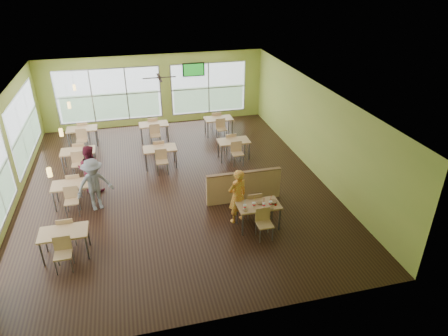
{
  "coord_description": "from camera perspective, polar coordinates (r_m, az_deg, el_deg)",
  "views": [
    {
      "loc": [
        -1.24,
        -11.93,
        6.83
      ],
      "look_at": [
        1.47,
        -1.13,
        1.03
      ],
      "focal_mm": 32.0,
      "sensor_mm": 36.0,
      "label": 1
    }
  ],
  "objects": [
    {
      "name": "room",
      "position": [
        13.09,
        -7.46,
        3.73
      ],
      "size": [
        12.0,
        12.04,
        3.2
      ],
      "color": "black",
      "rests_on": "ground"
    },
    {
      "name": "window_bays",
      "position": [
        16.0,
        -18.37,
        6.54
      ],
      "size": [
        9.24,
        10.24,
        2.38
      ],
      "color": "white",
      "rests_on": "room"
    },
    {
      "name": "main_table",
      "position": [
        11.34,
        4.95,
        -5.72
      ],
      "size": [
        1.22,
        1.52,
        0.87
      ],
      "color": "tan",
      "rests_on": "floor"
    },
    {
      "name": "half_wall_divider",
      "position": [
        12.57,
        2.84,
        -2.62
      ],
      "size": [
        2.4,
        0.14,
        1.04
      ],
      "color": "tan",
      "rests_on": "floor"
    },
    {
      "name": "dining_tables",
      "position": [
        14.99,
        -12.06,
        2.45
      ],
      "size": [
        6.92,
        8.72,
        0.87
      ],
      "color": "tan",
      "rests_on": "floor"
    },
    {
      "name": "pendant_lights",
      "position": [
        13.49,
        -21.74,
        6.6
      ],
      "size": [
        0.11,
        7.31,
        0.86
      ],
      "color": "#2D2119",
      "rests_on": "ceiling"
    },
    {
      "name": "ceiling_fan",
      "position": [
        15.48,
        -9.23,
        12.65
      ],
      "size": [
        1.25,
        1.25,
        0.29
      ],
      "color": "#2D2119",
      "rests_on": "ceiling"
    },
    {
      "name": "tv_backwall",
      "position": [
        18.61,
        -4.38,
        13.84
      ],
      "size": [
        1.0,
        0.07,
        0.6
      ],
      "color": "black",
      "rests_on": "wall_back"
    },
    {
      "name": "man_plaid",
      "position": [
        11.44,
        1.94,
        -4.06
      ],
      "size": [
        0.71,
        0.58,
        1.68
      ],
      "primitive_type": "imported",
      "rotation": [
        0.0,
        0.0,
        3.48
      ],
      "color": "#EA541A",
      "rests_on": "floor"
    },
    {
      "name": "patron_maroon",
      "position": [
        13.67,
        -18.63,
        -0.13
      ],
      "size": [
        0.95,
        0.84,
        1.63
      ],
      "primitive_type": "imported",
      "rotation": [
        0.0,
        0.0,
        2.82
      ],
      "color": "maroon",
      "rests_on": "floor"
    },
    {
      "name": "patron_grey",
      "position": [
        12.62,
        -18.05,
        -2.28
      ],
      "size": [
        1.24,
        0.95,
        1.69
      ],
      "primitive_type": "imported",
      "rotation": [
        0.0,
        0.0,
        0.33
      ],
      "color": "slate",
      "rests_on": "floor"
    },
    {
      "name": "cup_blue",
      "position": [
        11.04,
        2.99,
        -5.51
      ],
      "size": [
        0.09,
        0.09,
        0.33
      ],
      "color": "white",
      "rests_on": "main_table"
    },
    {
      "name": "cup_yellow",
      "position": [
        11.15,
        4.29,
        -5.19
      ],
      "size": [
        0.1,
        0.1,
        0.34
      ],
      "color": "white",
      "rests_on": "main_table"
    },
    {
      "name": "cup_red_near",
      "position": [
        11.16,
        5.7,
        -5.24
      ],
      "size": [
        0.09,
        0.09,
        0.33
      ],
      "color": "white",
      "rests_on": "main_table"
    },
    {
      "name": "cup_red_far",
      "position": [
        11.23,
        6.65,
        -5.02
      ],
      "size": [
        0.1,
        0.1,
        0.37
      ],
      "color": "white",
      "rests_on": "main_table"
    },
    {
      "name": "food_basket",
      "position": [
        11.38,
        7.01,
        -4.82
      ],
      "size": [
        0.25,
        0.25,
        0.06
      ],
      "color": "black",
      "rests_on": "main_table"
    },
    {
      "name": "ketchup_cup",
      "position": [
        11.29,
        7.38,
        -5.25
      ],
      "size": [
        0.06,
        0.06,
        0.03
      ],
      "primitive_type": "cylinder",
      "color": "#B20E02",
      "rests_on": "main_table"
    },
    {
      "name": "wrapper_left",
      "position": [
        10.97,
        3.04,
        -6.07
      ],
      "size": [
        0.14,
        0.13,
        0.04
      ],
      "primitive_type": "ellipsoid",
      "rotation": [
        0.0,
        0.0,
        -0.01
      ],
      "color": "olive",
      "rests_on": "main_table"
    },
    {
      "name": "wrapper_mid",
      "position": [
        11.31,
        5.12,
        -4.97
      ],
      "size": [
        0.23,
        0.22,
        0.05
      ],
      "primitive_type": "ellipsoid",
      "rotation": [
        0.0,
        0.0,
        -0.15
      ],
      "color": "olive",
      "rests_on": "main_table"
    },
    {
      "name": "wrapper_right",
      "position": [
        11.11,
        6.72,
        -5.76
      ],
      "size": [
        0.18,
        0.18,
        0.04
      ],
      "primitive_type": "ellipsoid",
      "rotation": [
        0.0,
        0.0,
        0.34
      ],
      "color": "olive",
      "rests_on": "main_table"
    }
  ]
}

